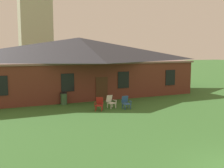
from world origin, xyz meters
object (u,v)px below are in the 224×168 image
object	(u,v)px
lawn_chair_left_end	(126,102)
lawn_chair_by_porch	(99,104)
lawn_chair_near_door	(111,101)
trash_bin	(64,98)

from	to	relation	value
lawn_chair_left_end	lawn_chair_by_porch	bearing A→B (deg)	172.82
lawn_chair_by_porch	lawn_chair_left_end	distance (m)	2.08
lawn_chair_by_porch	lawn_chair_near_door	distance (m)	1.22
lawn_chair_near_door	trash_bin	xyz separation A→B (m)	(-2.98, 2.72, -0.00)
lawn_chair_by_porch	trash_bin	world-z (taller)	trash_bin
lawn_chair_near_door	lawn_chair_left_end	size ratio (longest dim) A/B	1.00
lawn_chair_near_door	trash_bin	size ratio (longest dim) A/B	0.98
lawn_chair_left_end	trash_bin	xyz separation A→B (m)	(-3.91, 3.45, -0.00)
trash_bin	lawn_chair_by_porch	bearing A→B (deg)	-59.88
lawn_chair_near_door	lawn_chair_by_porch	bearing A→B (deg)	-157.48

